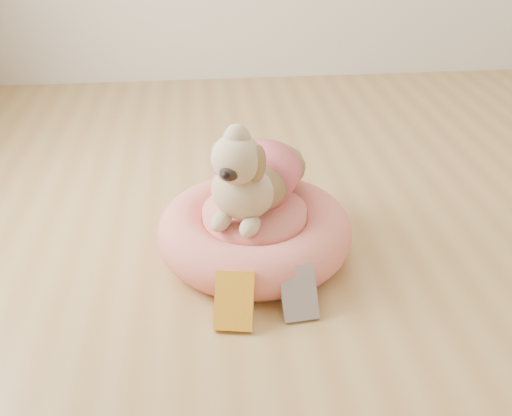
{
  "coord_description": "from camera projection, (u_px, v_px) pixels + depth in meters",
  "views": [
    {
      "loc": [
        -0.62,
        -1.58,
        1.24
      ],
      "look_at": [
        -0.44,
        0.12,
        0.22
      ],
      "focal_mm": 40.0,
      "sensor_mm": 36.0,
      "label": 1
    }
  ],
  "objects": [
    {
      "name": "floor",
      "position": [
        382.0,
        271.0,
        2.04
      ],
      "size": [
        4.5,
        4.5,
        0.0
      ],
      "primitive_type": "plane",
      "color": "#B5874B",
      "rests_on": "ground"
    },
    {
      "name": "book_yellow",
      "position": [
        234.0,
        301.0,
        1.78
      ],
      "size": [
        0.14,
        0.15,
        0.16
      ],
      "primitive_type": "cube",
      "rotation": [
        -0.64,
        0.0,
        -0.18
      ],
      "color": "yellow",
      "rests_on": "floor"
    },
    {
      "name": "pet_bed",
      "position": [
        255.0,
        231.0,
        2.11
      ],
      "size": [
        0.71,
        0.71,
        0.18
      ],
      "color": "#E45964",
      "rests_on": "floor"
    },
    {
      "name": "dog",
      "position": [
        252.0,
        159.0,
        1.98
      ],
      "size": [
        0.54,
        0.62,
        0.38
      ],
      "primitive_type": null,
      "rotation": [
        0.0,
        0.0,
        -0.44
      ],
      "color": "brown",
      "rests_on": "pet_bed"
    },
    {
      "name": "book_white",
      "position": [
        299.0,
        293.0,
        1.81
      ],
      "size": [
        0.12,
        0.12,
        0.15
      ],
      "primitive_type": "cube",
      "rotation": [
        -0.61,
        0.0,
        0.1
      ],
      "color": "white",
      "rests_on": "floor"
    }
  ]
}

